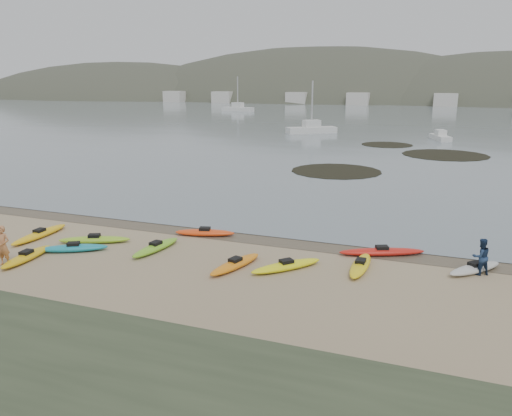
% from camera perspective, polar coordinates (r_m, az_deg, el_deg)
% --- Properties ---
extents(ground, '(600.00, 600.00, 0.00)m').
position_cam_1_polar(ground, '(26.33, 0.00, -3.16)').
color(ground, tan).
rests_on(ground, ground).
extents(wet_sand, '(60.00, 60.00, 0.00)m').
position_cam_1_polar(wet_sand, '(26.06, -0.23, -3.34)').
color(wet_sand, brown).
rests_on(wet_sand, ground).
extents(water, '(1200.00, 1200.00, 0.00)m').
position_cam_1_polar(water, '(323.73, 19.43, 12.19)').
color(water, slate).
rests_on(water, ground).
extents(kayaks, '(22.63, 9.05, 0.34)m').
position_cam_1_polar(kayaks, '(23.62, -5.87, -4.90)').
color(kayaks, yellow).
rests_on(kayaks, ground).
extents(person_west, '(0.72, 0.54, 1.80)m').
position_cam_1_polar(person_west, '(24.59, -26.95, -3.86)').
color(person_west, '#C17D4D').
rests_on(person_west, ground).
extents(person_east, '(0.96, 0.89, 1.58)m').
position_cam_1_polar(person_east, '(22.97, 24.32, -5.08)').
color(person_east, navy).
rests_on(person_east, ground).
extents(kelp_mats, '(17.68, 28.07, 0.04)m').
position_cam_1_polar(kelp_mats, '(55.27, 15.99, 5.61)').
color(kelp_mats, black).
rests_on(kelp_mats, water).
extents(moored_boats, '(98.97, 64.08, 1.25)m').
position_cam_1_polar(moored_boats, '(103.12, 20.30, 9.42)').
color(moored_boats, silver).
rests_on(moored_boats, ground).
extents(far_town, '(199.00, 5.00, 4.00)m').
position_cam_1_polar(far_town, '(168.64, 20.00, 11.53)').
color(far_town, beige).
rests_on(far_town, ground).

